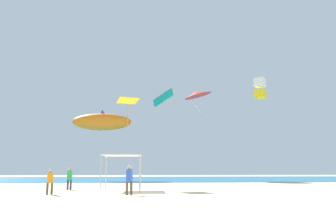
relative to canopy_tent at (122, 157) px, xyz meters
name	(u,v)px	position (x,y,z in m)	size (l,w,h in m)	color
ground	(157,195)	(2.63, -3.90, -2.56)	(110.00, 110.00, 0.10)	beige
ocean_strip	(152,179)	(2.63, 25.47, -2.50)	(110.00, 25.77, 0.03)	#1E6B93
canopy_tent	(122,157)	(0.00, 0.00, 0.00)	(2.88, 3.10, 2.66)	#B2B2B7
person_near_tent	(129,177)	(0.82, -4.46, -1.43)	(0.44, 0.44, 1.84)	brown
person_leftmost	(50,179)	(-4.25, -3.98, -1.56)	(0.38, 0.38, 1.62)	brown
person_central	(70,177)	(-4.06, 0.48, -1.52)	(0.41, 0.40, 1.70)	#33384C
kite_box_white	(260,88)	(16.16, 14.37, 9.20)	(1.74, 1.75, 2.62)	white
kite_delta_red	(197,93)	(9.42, 23.24, 10.45)	(4.72, 4.67, 3.60)	red
kite_diamond_yellow	(128,102)	(0.06, 4.33, 5.22)	(2.25, 2.24, 2.59)	yellow
kite_inflatable_orange	(102,122)	(-4.71, 21.25, 5.68)	(8.49, 3.03, 3.21)	orange
kite_parafoil_teal	(163,98)	(3.77, 15.04, 7.92)	(2.50, 2.62, 2.07)	teal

